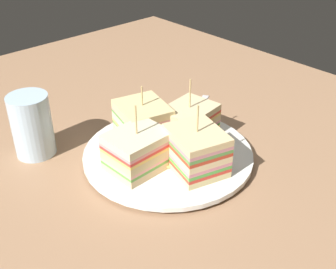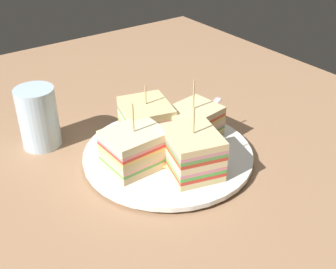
# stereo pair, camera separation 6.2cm
# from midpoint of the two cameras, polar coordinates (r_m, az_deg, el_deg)

# --- Properties ---
(ground_plane) EXTENTS (1.16, 0.95, 0.02)m
(ground_plane) POSITION_cam_midpoint_polar(r_m,az_deg,el_deg) (0.65, -2.74, -4.01)
(ground_plane) COLOR #9D7454
(plate) EXTENTS (0.25, 0.25, 0.01)m
(plate) POSITION_cam_midpoint_polar(r_m,az_deg,el_deg) (0.64, -2.78, -2.77)
(plate) COLOR white
(plate) RESTS_ON ground_plane
(sandwich_wedge_0) EXTENTS (0.10, 0.09, 0.09)m
(sandwich_wedge_0) POSITION_cam_midpoint_polar(r_m,az_deg,el_deg) (0.66, -5.84, 1.74)
(sandwich_wedge_0) COLOR beige
(sandwich_wedge_0) RESTS_ON plate
(sandwich_wedge_1) EXTENTS (0.07, 0.08, 0.10)m
(sandwich_wedge_1) POSITION_cam_midpoint_polar(r_m,az_deg,el_deg) (0.59, -7.02, -2.26)
(sandwich_wedge_1) COLOR #D6B988
(sandwich_wedge_1) RESTS_ON plate
(sandwich_wedge_2) EXTENTS (0.10, 0.09, 0.10)m
(sandwich_wedge_2) POSITION_cam_midpoint_polar(r_m,az_deg,el_deg) (0.58, 0.58, -2.31)
(sandwich_wedge_2) COLOR beige
(sandwich_wedge_2) RESTS_ON plate
(sandwich_wedge_3) EXTENTS (0.07, 0.09, 0.10)m
(sandwich_wedge_3) POSITION_cam_midpoint_polar(r_m,az_deg,el_deg) (0.66, 0.15, 1.66)
(sandwich_wedge_3) COLOR beige
(sandwich_wedge_3) RESTS_ON plate
(chip_pile) EXTENTS (0.08, 0.07, 0.02)m
(chip_pile) POSITION_cam_midpoint_polar(r_m,az_deg,el_deg) (0.62, -2.40, -2.34)
(chip_pile) COLOR #DDB05A
(chip_pile) RESTS_ON plate
(spoon) EXTENTS (0.09, 0.14, 0.01)m
(spoon) POSITION_cam_midpoint_polar(r_m,az_deg,el_deg) (0.73, 0.33, 1.70)
(spoon) COLOR silver
(spoon) RESTS_ON ground_plane
(drinking_glass) EXTENTS (0.06, 0.06, 0.10)m
(drinking_glass) POSITION_cam_midpoint_polar(r_m,az_deg,el_deg) (0.68, -20.15, 0.61)
(drinking_glass) COLOR silver
(drinking_glass) RESTS_ON ground_plane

